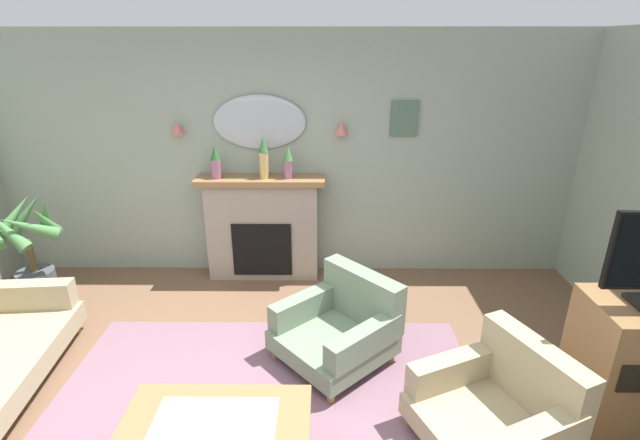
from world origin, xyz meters
The scene contains 14 objects.
wall_back centered at (0.00, 2.59, 1.31)m, with size 7.26×0.10×2.63m, color #93A393.
patterned_rug centered at (0.00, 0.20, 0.01)m, with size 3.20×2.40×0.01m, color #7F5B6B.
fireplace centered at (-0.26, 2.37, 0.57)m, with size 1.36×0.36×1.16m.
mantel_vase_centre centered at (-0.71, 2.34, 1.33)m, with size 0.11×0.11×0.35m.
mantel_vase_left centered at (-0.21, 2.34, 1.38)m, with size 0.10×0.10×0.43m.
mantel_vase_right centered at (0.04, 2.34, 1.34)m, with size 0.10×0.10×0.34m.
wall_mirror centered at (-0.26, 2.51, 1.71)m, with size 0.96×0.06×0.56m, color #B2BCC6.
wall_sconce_left centered at (-1.11, 2.46, 1.66)m, with size 0.14×0.14×0.14m, color #D17066.
wall_sconce_right centered at (0.59, 2.46, 1.66)m, with size 0.14×0.14×0.14m, color #D17066.
framed_picture centered at (1.24, 2.52, 1.75)m, with size 0.28×0.03×0.36m, color #4C6B56.
coffee_table centered at (-0.22, -0.23, 0.38)m, with size 1.10×0.60×0.45m.
armchair_by_coffee_table centered at (1.54, 0.04, 0.31)m, with size 1.07×1.06×0.71m.
armchair_beside_couch centered at (0.56, 0.94, 0.31)m, with size 1.14×1.14×0.71m.
potted_plant_tall_palm centered at (-2.53, 1.84, 0.59)m, with size 0.73×0.71×1.10m.
Camera 1 is at (0.41, -2.25, 2.48)m, focal length 25.56 mm.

